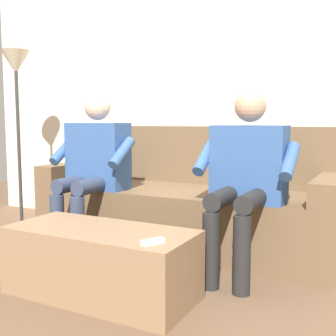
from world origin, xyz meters
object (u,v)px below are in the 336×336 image
(person_left_seated, at_px, (245,171))
(person_right_seated, at_px, (93,161))
(coffee_table, at_px, (101,262))
(floor_lamp, at_px, (16,83))
(couch, at_px, (187,205))
(remote_white, at_px, (153,242))

(person_left_seated, distance_m, person_right_seated, 1.17)
(coffee_table, relative_size, floor_lamp, 0.66)
(couch, height_order, remote_white, couch)
(coffee_table, distance_m, remote_white, 0.46)
(couch, relative_size, remote_white, 19.88)
(person_right_seated, xyz_separation_m, floor_lamp, (0.96, -0.19, 0.63))
(person_right_seated, bearing_deg, person_left_seated, 179.44)
(couch, relative_size, person_right_seated, 1.97)
(remote_white, xyz_separation_m, floor_lamp, (1.94, -1.03, 0.90))
(couch, height_order, coffee_table, couch)
(couch, xyz_separation_m, remote_white, (-0.39, 1.25, 0.09))
(couch, distance_m, person_right_seated, 0.80)
(person_left_seated, relative_size, remote_white, 9.95)
(couch, relative_size, floor_lamp, 1.46)
(coffee_table, bearing_deg, floor_lamp, -30.31)
(coffee_table, height_order, floor_lamp, floor_lamp)
(coffee_table, height_order, remote_white, remote_white)
(couch, distance_m, person_left_seated, 0.80)
(coffee_table, height_order, person_right_seated, person_right_seated)
(person_right_seated, relative_size, remote_white, 10.08)
(floor_lamp, bearing_deg, person_right_seated, 168.85)
(person_right_seated, bearing_deg, floor_lamp, -11.15)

